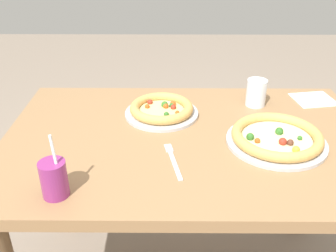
% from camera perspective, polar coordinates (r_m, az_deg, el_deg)
% --- Properties ---
extents(dining_table, '(1.29, 0.85, 0.75)m').
position_cam_1_polar(dining_table, '(1.40, 2.95, -5.44)').
color(dining_table, '#936D47').
rests_on(dining_table, ground).
extents(pizza_near, '(0.33, 0.33, 0.05)m').
position_cam_1_polar(pizza_near, '(1.34, 15.70, -1.67)').
color(pizza_near, '#B7B7BC').
rests_on(pizza_near, dining_table).
extents(pizza_far, '(0.28, 0.28, 0.05)m').
position_cam_1_polar(pizza_far, '(1.48, -0.94, 2.42)').
color(pizza_far, '#B7B7BC').
rests_on(pizza_far, dining_table).
extents(drink_cup_colored, '(0.07, 0.07, 0.19)m').
position_cam_1_polar(drink_cup_colored, '(1.09, -16.43, -7.45)').
color(drink_cup_colored, '#8C2D72').
rests_on(drink_cup_colored, dining_table).
extents(water_cup_clear, '(0.08, 0.08, 0.11)m').
position_cam_1_polar(water_cup_clear, '(1.58, 12.88, 4.85)').
color(water_cup_clear, silver).
rests_on(water_cup_clear, dining_table).
extents(paper_napkin, '(0.18, 0.17, 0.00)m').
position_cam_1_polar(paper_napkin, '(1.72, 20.62, 3.67)').
color(paper_napkin, white).
rests_on(paper_napkin, dining_table).
extents(fork, '(0.06, 0.20, 0.00)m').
position_cam_1_polar(fork, '(1.22, 0.72, -4.93)').
color(fork, silver).
rests_on(fork, dining_table).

